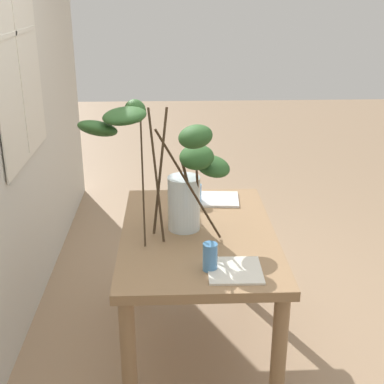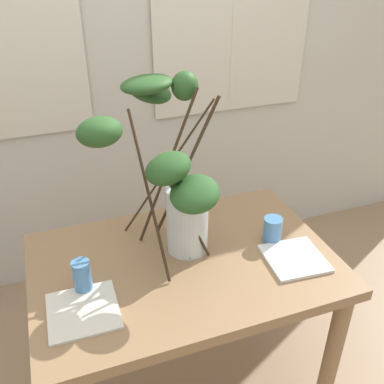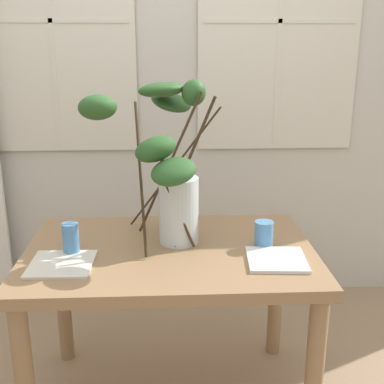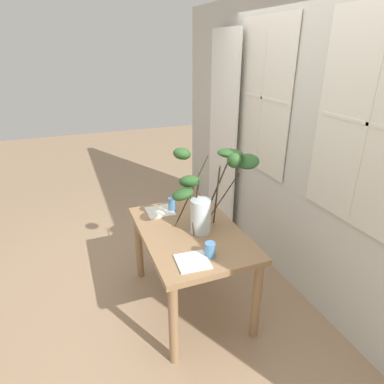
{
  "view_description": "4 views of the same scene",
  "coord_description": "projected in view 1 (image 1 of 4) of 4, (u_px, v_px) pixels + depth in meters",
  "views": [
    {
      "loc": [
        -2.51,
        0.14,
        1.97
      ],
      "look_at": [
        0.02,
        0.03,
        0.98
      ],
      "focal_mm": 49.68,
      "sensor_mm": 36.0,
      "label": 1
    },
    {
      "loc": [
        -0.44,
        -1.31,
        1.91
      ],
      "look_at": [
        0.07,
        0.1,
        1.01
      ],
      "focal_mm": 40.98,
      "sensor_mm": 36.0,
      "label": 2
    },
    {
      "loc": [
        0.0,
        -1.9,
        1.59
      ],
      "look_at": [
        0.1,
        0.08,
        0.98
      ],
      "focal_mm": 45.63,
      "sensor_mm": 36.0,
      "label": 3
    },
    {
      "loc": [
        2.27,
        -0.87,
        2.19
      ],
      "look_at": [
        -0.02,
        0.02,
        1.1
      ],
      "focal_mm": 31.17,
      "sensor_mm": 36.0,
      "label": 4
    }
  ],
  "objects": [
    {
      "name": "vase_with_branches",
      "position": [
        170.0,
        168.0,
        2.64
      ],
      "size": [
        0.6,
        0.79,
        0.7
      ],
      "color": "silver",
      "rests_on": "dining_table"
    },
    {
      "name": "drinking_glass_blue_right",
      "position": [
        195.0,
        193.0,
        3.13
      ],
      "size": [
        0.08,
        0.08,
        0.11
      ],
      "primitive_type": "cylinder",
      "color": "#4C84BC",
      "rests_on": "dining_table"
    },
    {
      "name": "plate_square_left",
      "position": [
        235.0,
        270.0,
        2.39
      ],
      "size": [
        0.25,
        0.25,
        0.01
      ],
      "primitive_type": "cube",
      "rotation": [
        0.0,
        0.0,
        -0.02
      ],
      "color": "silver",
      "rests_on": "dining_table"
    },
    {
      "name": "plate_square_right",
      "position": [
        219.0,
        199.0,
        3.18
      ],
      "size": [
        0.25,
        0.25,
        0.01
      ],
      "primitive_type": "cube",
      "rotation": [
        0.0,
        0.0,
        -0.07
      ],
      "color": "white",
      "rests_on": "dining_table"
    },
    {
      "name": "ground",
      "position": [
        198.0,
        350.0,
        3.06
      ],
      "size": [
        14.0,
        14.0,
        0.0
      ],
      "primitive_type": "plane",
      "color": "#9E7F60"
    },
    {
      "name": "dining_table",
      "position": [
        198.0,
        251.0,
        2.83
      ],
      "size": [
        1.21,
        0.8,
        0.76
      ],
      "color": "#93704C",
      "rests_on": "ground"
    },
    {
      "name": "drinking_glass_blue_left",
      "position": [
        210.0,
        257.0,
        2.39
      ],
      "size": [
        0.07,
        0.07,
        0.13
      ],
      "primitive_type": "cylinder",
      "color": "#4C84BC",
      "rests_on": "dining_table"
    }
  ]
}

